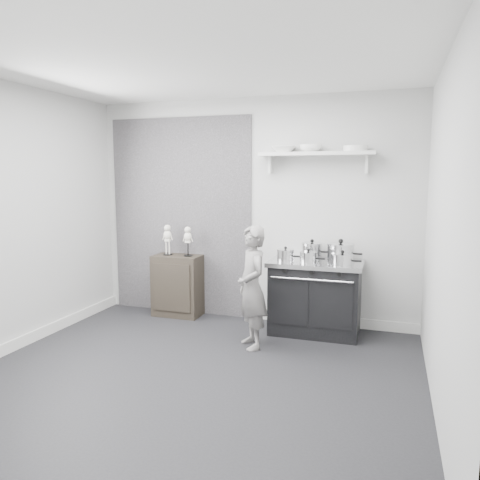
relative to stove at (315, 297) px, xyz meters
The scene contains 16 objects.
ground 1.76m from the stove, 120.04° to the right, with size 4.00×4.00×0.00m, color black.
room_shell 2.03m from the stove, 125.39° to the right, with size 4.02×3.62×2.71m.
wall_shelf 1.60m from the stove, 104.92° to the left, with size 1.30×0.26×0.24m.
stove is the anchor object (origin of this frame).
side_cabinet 1.78m from the stove, behind, with size 0.60×0.35×0.78m, color black.
child 0.88m from the stove, 130.38° to the right, with size 0.46×0.30×1.27m, color slate.
pot_front_left 0.59m from the stove, 162.01° to the right, with size 0.28×0.19×0.17m.
pot_back_left 0.53m from the stove, 116.96° to the left, with size 0.33×0.24×0.23m.
pot_back_right 0.58m from the stove, 16.27° to the left, with size 0.39×0.30×0.25m.
pot_front_right 0.59m from the stove, 28.88° to the right, with size 0.31×0.22×0.16m.
pot_front_center 0.50m from the stove, 115.80° to the right, with size 0.28×0.19×0.16m.
skeleton_full 1.99m from the stove, behind, with size 0.12×0.08×0.44m, color beige, non-canonical shape.
skeleton_torso 1.73m from the stove, behind, with size 0.12×0.08×0.43m, color beige, non-canonical shape.
bowl_large 1.72m from the stove, 155.76° to the left, with size 0.28×0.28×0.07m, color white.
bowl_small 1.68m from the stove, 121.91° to the left, with size 0.26×0.26×0.08m, color white.
plate_stack 1.71m from the stove, 27.45° to the left, with size 0.26×0.26×0.06m, color white.
Camera 1 is at (1.63, -3.68, 1.77)m, focal length 35.00 mm.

